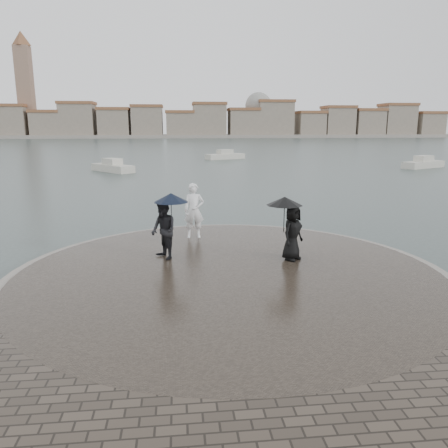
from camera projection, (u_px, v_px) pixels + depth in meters
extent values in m
plane|color=#2B3835|center=(249.00, 342.00, 9.06)|extent=(400.00, 400.00, 0.00)
cylinder|color=gray|center=(229.00, 278.00, 12.42)|extent=(12.50, 12.50, 0.32)
cylinder|color=#2D261E|center=(229.00, 277.00, 12.42)|extent=(11.90, 11.90, 0.36)
imported|color=white|center=(194.00, 211.00, 15.96)|extent=(0.75, 0.50, 2.01)
imported|color=black|center=(164.00, 230.00, 13.38)|extent=(1.02, 1.10, 1.80)
cylinder|color=black|center=(171.00, 215.00, 13.40)|extent=(0.02, 0.02, 0.90)
cone|color=black|center=(171.00, 198.00, 13.28)|extent=(1.07, 1.07, 0.28)
imported|color=black|center=(292.00, 233.00, 13.31)|extent=(0.97, 0.96, 1.69)
cylinder|color=black|center=(284.00, 218.00, 13.28)|extent=(0.02, 0.02, 0.90)
cone|color=black|center=(285.00, 201.00, 13.16)|extent=(1.11, 1.11, 0.26)
cube|color=gray|center=(180.00, 136.00, 167.05)|extent=(260.00, 20.00, 1.20)
cube|color=gray|center=(13.00, 123.00, 156.85)|extent=(11.00, 10.00, 11.00)
cube|color=brown|center=(11.00, 106.00, 155.53)|extent=(11.60, 10.60, 1.00)
cube|color=gray|center=(47.00, 126.00, 158.31)|extent=(10.00, 10.00, 9.00)
cube|color=brown|center=(46.00, 111.00, 157.22)|extent=(10.60, 10.60, 1.00)
cube|color=gray|center=(78.00, 121.00, 159.12)|extent=(12.00, 10.00, 12.00)
cube|color=brown|center=(77.00, 103.00, 157.70)|extent=(12.60, 10.60, 1.00)
cube|color=gray|center=(115.00, 124.00, 160.69)|extent=(11.00, 10.00, 10.00)
cube|color=brown|center=(114.00, 109.00, 159.48)|extent=(11.60, 10.60, 1.00)
cube|color=gray|center=(148.00, 123.00, 161.83)|extent=(11.00, 10.00, 11.00)
cube|color=brown|center=(147.00, 106.00, 160.51)|extent=(11.60, 10.60, 1.00)
cube|color=gray|center=(180.00, 126.00, 163.29)|extent=(10.00, 10.00, 9.00)
cube|color=brown|center=(180.00, 112.00, 162.19)|extent=(10.60, 10.60, 1.00)
cube|color=gray|center=(209.00, 122.00, 164.10)|extent=(12.00, 10.00, 12.00)
cube|color=brown|center=(209.00, 104.00, 162.67)|extent=(12.60, 10.60, 1.00)
cube|color=gray|center=(243.00, 124.00, 165.67)|extent=(11.00, 10.00, 10.00)
cube|color=brown|center=(244.00, 109.00, 164.46)|extent=(11.60, 10.60, 1.00)
cube|color=gray|center=(274.00, 120.00, 166.58)|extent=(13.00, 10.00, 13.00)
cube|color=brown|center=(275.00, 101.00, 165.04)|extent=(13.60, 10.60, 1.00)
cube|color=gray|center=(310.00, 126.00, 168.47)|extent=(10.00, 10.00, 9.00)
cube|color=brown|center=(310.00, 112.00, 167.37)|extent=(10.60, 10.60, 1.00)
cube|color=gray|center=(338.00, 123.00, 169.39)|extent=(11.00, 10.00, 11.00)
cube|color=brown|center=(338.00, 107.00, 168.07)|extent=(11.60, 10.60, 1.00)
cube|color=gray|center=(367.00, 124.00, 170.74)|extent=(11.00, 10.00, 10.00)
cube|color=brown|center=(368.00, 110.00, 169.54)|extent=(11.60, 10.60, 1.00)
cube|color=gray|center=(397.00, 122.00, 171.77)|extent=(12.00, 10.00, 12.00)
cube|color=brown|center=(398.00, 105.00, 170.34)|extent=(12.60, 10.60, 1.00)
cube|color=gray|center=(427.00, 126.00, 173.45)|extent=(10.00, 10.00, 9.00)
cube|color=brown|center=(429.00, 113.00, 172.35)|extent=(10.60, 10.60, 1.00)
cube|color=#846654|center=(26.00, 93.00, 157.00)|extent=(5.00, 5.00, 32.00)
cone|color=brown|center=(21.00, 38.00, 152.94)|extent=(6.80, 6.80, 5.00)
sphere|color=gray|center=(258.00, 106.00, 166.69)|extent=(10.00, 10.00, 10.00)
cube|color=beige|center=(423.00, 165.00, 46.84)|extent=(5.62, 3.96, 0.90)
cube|color=beige|center=(424.00, 160.00, 46.71)|extent=(2.33, 1.99, 0.90)
cube|color=beige|center=(113.00, 169.00, 42.89)|extent=(4.71, 5.28, 0.90)
cube|color=beige|center=(112.00, 163.00, 42.76)|extent=(2.19, 2.31, 0.90)
cube|color=beige|center=(225.00, 157.00, 59.07)|extent=(5.64, 3.85, 0.90)
cube|color=beige|center=(225.00, 153.00, 58.94)|extent=(2.32, 1.96, 0.90)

